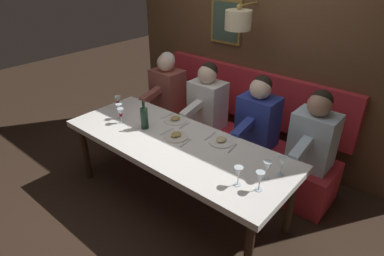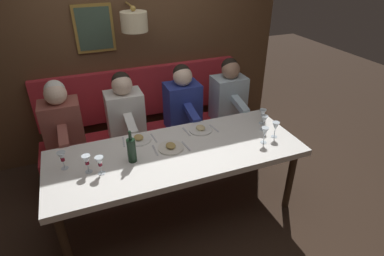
# 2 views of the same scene
# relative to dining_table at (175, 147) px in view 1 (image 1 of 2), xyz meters

# --- Properties ---
(ground_plane) EXTENTS (12.00, 12.00, 0.00)m
(ground_plane) POSITION_rel_dining_table_xyz_m (0.00, 0.00, -0.67)
(ground_plane) COLOR #332319
(dining_table) EXTENTS (0.90, 2.34, 0.74)m
(dining_table) POSITION_rel_dining_table_xyz_m (0.00, 0.00, 0.00)
(dining_table) COLOR white
(dining_table) RESTS_ON ground_plane
(banquette_bench) EXTENTS (0.52, 2.54, 0.45)m
(banquette_bench) POSITION_rel_dining_table_xyz_m (0.89, 0.00, -0.45)
(banquette_bench) COLOR red
(banquette_bench) RESTS_ON ground_plane
(back_wall_panel) EXTENTS (0.59, 3.74, 2.90)m
(back_wall_panel) POSITION_rel_dining_table_xyz_m (1.46, 0.00, 0.69)
(back_wall_panel) COLOR brown
(back_wall_panel) RESTS_ON ground_plane
(diner_nearest) EXTENTS (0.60, 0.40, 0.79)m
(diner_nearest) POSITION_rel_dining_table_xyz_m (0.88, -0.99, 0.14)
(diner_nearest) COLOR silver
(diner_nearest) RESTS_ON banquette_bench
(diner_near) EXTENTS (0.60, 0.40, 0.79)m
(diner_near) POSITION_rel_dining_table_xyz_m (0.88, -0.38, 0.14)
(diner_near) COLOR #283893
(diner_near) RESTS_ON banquette_bench
(diner_middle) EXTENTS (0.60, 0.40, 0.79)m
(diner_middle) POSITION_rel_dining_table_xyz_m (0.88, 0.31, 0.14)
(diner_middle) COLOR white
(diner_middle) RESTS_ON banquette_bench
(diner_far) EXTENTS (0.60, 0.40, 0.79)m
(diner_far) POSITION_rel_dining_table_xyz_m (0.88, 0.96, 0.14)
(diner_far) COLOR #934C42
(diner_far) RESTS_ON banquette_bench
(place_setting_0) EXTENTS (0.24, 0.32, 0.05)m
(place_setting_0) POSITION_rel_dining_table_xyz_m (0.26, -0.35, 0.08)
(place_setting_0) COLOR white
(place_setting_0) RESTS_ON dining_table
(place_setting_1) EXTENTS (0.24, 0.32, 0.05)m
(place_setting_1) POSITION_rel_dining_table_xyz_m (0.31, 0.29, 0.08)
(place_setting_1) COLOR white
(place_setting_1) RESTS_ON dining_table
(place_setting_2) EXTENTS (0.24, 0.32, 0.05)m
(place_setting_2) POSITION_rel_dining_table_xyz_m (0.06, 0.04, 0.08)
(place_setting_2) COLOR silver
(place_setting_2) RESTS_ON dining_table
(wine_glass_0) EXTENTS (0.07, 0.07, 0.16)m
(wine_glass_0) POSITION_rel_dining_table_xyz_m (-0.09, 0.69, 0.18)
(wine_glass_0) COLOR silver
(wine_glass_0) RESTS_ON dining_table
(wine_glass_1) EXTENTS (0.07, 0.07, 0.16)m
(wine_glass_1) POSITION_rel_dining_table_xyz_m (-0.12, -0.98, 0.18)
(wine_glass_1) COLOR silver
(wine_glass_1) RESTS_ON dining_table
(wine_glass_2) EXTENTS (0.07, 0.07, 0.16)m
(wine_glass_2) POSITION_rel_dining_table_xyz_m (-0.17, -0.82, 0.18)
(wine_glass_2) COLOR silver
(wine_glass_2) RESTS_ON dining_table
(wine_glass_3) EXTENTS (0.07, 0.07, 0.16)m
(wine_glass_3) POSITION_rel_dining_table_xyz_m (0.16, -1.01, 0.18)
(wine_glass_3) COLOR silver
(wine_glass_3) RESTS_ON dining_table
(wine_glass_4) EXTENTS (0.07, 0.07, 0.16)m
(wine_glass_4) POSITION_rel_dining_table_xyz_m (-0.03, 0.79, 0.18)
(wine_glass_4) COLOR silver
(wine_glass_4) RESTS_ON dining_table
(wine_glass_5) EXTENTS (0.07, 0.07, 0.16)m
(wine_glass_5) POSITION_rel_dining_table_xyz_m (0.10, 0.97, 0.18)
(wine_glass_5) COLOR silver
(wine_glass_5) RESTS_ON dining_table
(wine_glass_6) EXTENTS (0.07, 0.07, 0.16)m
(wine_glass_6) POSITION_rel_dining_table_xyz_m (0.04, -0.95, 0.18)
(wine_glass_6) COLOR silver
(wine_glass_6) RESTS_ON dining_table
(wine_bottle) EXTENTS (0.08, 0.08, 0.30)m
(wine_bottle) POSITION_rel_dining_table_xyz_m (-0.01, 0.41, 0.18)
(wine_bottle) COLOR black
(wine_bottle) RESTS_ON dining_table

